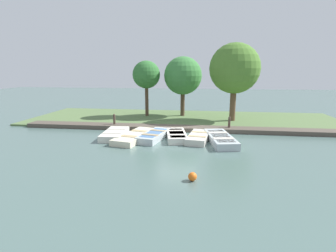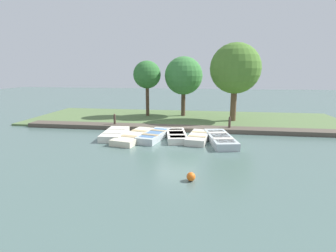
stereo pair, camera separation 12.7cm
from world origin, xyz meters
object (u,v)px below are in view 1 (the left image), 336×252
at_px(rowboat_3, 176,136).
at_px(buoy, 192,177).
at_px(mooring_post_near, 114,121).
at_px(park_tree_left, 183,76).
at_px(mooring_post_far, 229,124).
at_px(rowboat_1, 135,136).
at_px(rowboat_4, 199,137).
at_px(park_tree_center, 235,69).
at_px(rowboat_2, 154,135).
at_px(rowboat_0, 115,134).
at_px(park_tree_far_left, 146,75).
at_px(rowboat_5, 220,139).

distance_m(rowboat_3, buoy, 5.84).
relative_size(mooring_post_near, park_tree_left, 0.20).
bearing_deg(mooring_post_near, mooring_post_far, 90.00).
bearing_deg(rowboat_1, rowboat_4, 105.66).
height_order(buoy, park_tree_center, park_tree_center).
bearing_deg(rowboat_2, park_tree_left, -175.70).
bearing_deg(rowboat_4, rowboat_0, -82.01).
xyz_separation_m(rowboat_1, buoy, (5.35, 3.51, -0.01)).
distance_m(park_tree_left, park_tree_center, 4.29).
height_order(park_tree_far_left, park_tree_center, park_tree_center).
distance_m(rowboat_4, mooring_post_near, 6.25).
bearing_deg(rowboat_5, park_tree_left, -171.24).
relative_size(rowboat_0, park_tree_far_left, 0.60).
height_order(rowboat_4, rowboat_5, rowboat_5).
bearing_deg(park_tree_left, park_tree_center, 66.80).
relative_size(rowboat_1, park_tree_far_left, 0.81).
bearing_deg(rowboat_3, park_tree_left, 171.17).
distance_m(rowboat_4, mooring_post_far, 3.08).
xyz_separation_m(rowboat_1, mooring_post_far, (-2.62, 5.50, 0.33)).
bearing_deg(rowboat_3, rowboat_2, -94.16).
bearing_deg(rowboat_1, buoy, 45.61).
xyz_separation_m(buoy, park_tree_far_left, (-12.41, -4.36, 3.31)).
relative_size(buoy, park_tree_far_left, 0.07).
relative_size(rowboat_2, mooring_post_near, 3.14).
height_order(rowboat_2, rowboat_4, rowboat_2).
height_order(rowboat_3, rowboat_5, rowboat_5).
xyz_separation_m(rowboat_0, rowboat_5, (0.28, 6.10, 0.01)).
bearing_deg(mooring_post_near, rowboat_0, 19.37).
bearing_deg(park_tree_far_left, park_tree_center, 80.02).
bearing_deg(park_tree_far_left, mooring_post_near, -16.28).
height_order(park_tree_far_left, park_tree_left, park_tree_left).
distance_m(rowboat_3, mooring_post_near, 5.02).
relative_size(buoy, park_tree_center, 0.06).
distance_m(rowboat_3, park_tree_far_left, 8.10).
xyz_separation_m(mooring_post_near, buoy, (7.97, 5.65, -0.34)).
bearing_deg(rowboat_0, rowboat_1, 75.14).
bearing_deg(park_tree_left, rowboat_0, -25.00).
relative_size(rowboat_3, rowboat_4, 1.01).
height_order(rowboat_0, mooring_post_far, mooring_post_far).
distance_m(mooring_post_near, mooring_post_far, 7.64).
bearing_deg(park_tree_center, rowboat_2, -41.25).
xyz_separation_m(rowboat_2, rowboat_3, (-0.15, 1.27, -0.00)).
distance_m(buoy, park_tree_far_left, 13.56).
bearing_deg(rowboat_1, park_tree_far_left, -160.81).
height_order(rowboat_2, rowboat_5, rowboat_5).
relative_size(rowboat_1, park_tree_center, 0.64).
xyz_separation_m(rowboat_3, mooring_post_near, (-2.25, -4.48, 0.31)).
distance_m(rowboat_0, park_tree_center, 9.96).
bearing_deg(rowboat_4, buoy, 7.35).
xyz_separation_m(rowboat_4, park_tree_far_left, (-6.86, -4.46, 3.28)).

